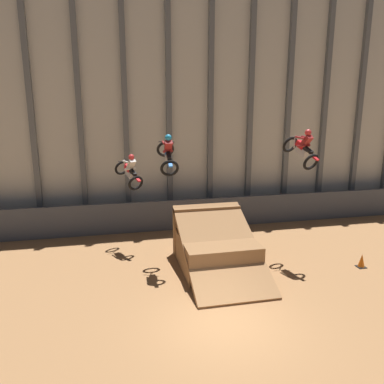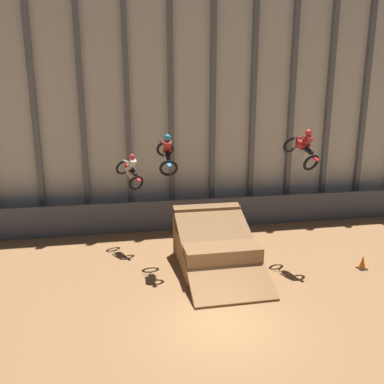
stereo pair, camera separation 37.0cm
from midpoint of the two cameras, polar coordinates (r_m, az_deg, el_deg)
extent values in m
plane|color=#996B42|center=(12.41, 4.03, -19.53)|extent=(60.00, 60.00, 0.00)
cube|color=beige|center=(20.99, -4.15, 12.53)|extent=(32.00, 0.12, 12.92)
cube|color=slate|center=(20.95, -23.83, 11.47)|extent=(0.28, 0.28, 12.92)
cube|color=slate|center=(20.63, -17.32, 11.97)|extent=(0.28, 0.28, 12.92)
cube|color=slate|center=(20.58, -10.68, 12.33)|extent=(0.28, 0.28, 12.92)
cube|color=slate|center=(20.79, -4.07, 12.53)|extent=(0.28, 0.28, 12.92)
cube|color=slate|center=(21.26, 2.33, 12.56)|extent=(0.28, 0.28, 12.92)
cube|color=slate|center=(21.97, 8.38, 12.46)|extent=(0.28, 0.28, 12.92)
cube|color=slate|center=(22.89, 14.00, 12.24)|extent=(0.28, 0.28, 12.92)
cube|color=slate|center=(24.01, 19.12, 11.94)|extent=(0.28, 0.28, 12.92)
cube|color=slate|center=(25.29, 23.75, 11.59)|extent=(0.28, 0.28, 12.92)
cube|color=#474C56|center=(20.45, -3.32, -3.50)|extent=(31.36, 0.20, 1.65)
cube|color=olive|center=(16.01, 2.91, -8.98)|extent=(2.99, 3.49, 1.32)
cube|color=olive|center=(17.21, 1.62, -5.79)|extent=(3.05, 0.50, 2.20)
cube|color=#996B42|center=(15.18, 3.67, -8.48)|extent=(3.05, 5.06, 2.38)
torus|color=black|center=(18.03, -11.21, 3.61)|extent=(0.82, 0.64, 0.72)
torus|color=black|center=(16.98, -9.19, 1.35)|extent=(0.82, 0.64, 0.72)
cube|color=#B7B7BC|center=(17.40, -10.11, 2.77)|extent=(0.41, 0.61, 0.45)
cube|color=red|center=(17.43, -10.27, 3.61)|extent=(0.39, 0.54, 0.38)
cube|color=black|center=(17.12, -9.67, 3.03)|extent=(0.38, 0.58, 0.32)
cube|color=red|center=(16.77, -8.92, 1.93)|extent=(0.28, 0.38, 0.19)
cylinder|color=#B7B7BC|center=(17.78, -10.87, 4.00)|extent=(0.08, 0.08, 0.55)
cylinder|color=black|center=(17.64, -10.72, 4.62)|extent=(0.66, 0.07, 0.04)
cube|color=silver|center=(17.14, -9.85, 4.16)|extent=(0.45, 0.53, 0.50)
sphere|color=red|center=(17.07, -9.85, 5.26)|extent=(0.38, 0.41, 0.34)
cylinder|color=silver|center=(17.26, -10.40, 3.46)|extent=(0.28, 0.44, 0.21)
cylinder|color=silver|center=(17.36, -9.70, 3.55)|extent=(0.28, 0.44, 0.21)
cylinder|color=silver|center=(17.24, -10.67, 4.54)|extent=(0.29, 0.51, 0.09)
cylinder|color=silver|center=(17.39, -9.72, 4.65)|extent=(0.29, 0.51, 0.09)
torus|color=black|center=(15.66, -4.77, 6.50)|extent=(0.74, 0.42, 0.71)
torus|color=black|center=(14.50, -4.17, 3.62)|extent=(0.74, 0.42, 0.71)
cube|color=#B7B7BC|center=(14.97, -4.44, 5.40)|extent=(0.19, 0.59, 0.47)
cube|color=blue|center=(15.00, -4.49, 6.39)|extent=(0.21, 0.50, 0.40)
cube|color=black|center=(14.66, -4.31, 5.64)|extent=(0.17, 0.56, 0.34)
cube|color=blue|center=(14.27, -4.08, 4.26)|extent=(0.15, 0.36, 0.21)
cylinder|color=#B7B7BC|center=(15.39, -4.67, 6.92)|extent=(0.06, 0.08, 0.55)
cylinder|color=black|center=(15.23, -4.62, 7.61)|extent=(0.61, 0.32, 0.04)
cube|color=maroon|center=(14.68, -4.36, 6.98)|extent=(0.29, 0.48, 0.49)
sphere|color=#2393CC|center=(14.60, -4.37, 8.26)|extent=(0.27, 0.35, 0.35)
cylinder|color=maroon|center=(14.85, -4.88, 6.23)|extent=(0.12, 0.44, 0.18)
cylinder|color=maroon|center=(14.88, -3.96, 6.26)|extent=(0.12, 0.44, 0.18)
cylinder|color=maroon|center=(14.86, -5.08, 7.51)|extent=(0.09, 0.53, 0.12)
cylinder|color=maroon|center=(14.89, -3.85, 7.54)|extent=(0.09, 0.53, 0.12)
torus|color=black|center=(16.53, 14.09, 7.02)|extent=(0.81, 0.57, 0.71)
torus|color=black|center=(15.67, 17.02, 4.38)|extent=(0.81, 0.57, 0.71)
cube|color=#B7B7BC|center=(16.01, 15.77, 6.00)|extent=(0.32, 0.62, 0.47)
cube|color=red|center=(16.03, 15.65, 6.93)|extent=(0.32, 0.53, 0.40)
cube|color=black|center=(15.78, 16.53, 6.24)|extent=(0.30, 0.58, 0.34)
cube|color=red|center=(15.50, 17.58, 4.98)|extent=(0.22, 0.38, 0.20)
cylinder|color=#B7B7BC|center=(16.32, 14.73, 7.41)|extent=(0.07, 0.09, 0.55)
cylinder|color=black|center=(16.20, 15.09, 8.07)|extent=(0.66, 0.15, 0.04)
cube|color=maroon|center=(15.79, 16.44, 7.49)|extent=(0.39, 0.53, 0.49)
sphere|color=red|center=(15.74, 16.63, 8.67)|extent=(0.34, 0.40, 0.34)
cylinder|color=maroon|center=(15.85, 15.67, 6.78)|extent=(0.22, 0.45, 0.19)
cylinder|color=maroon|center=(16.01, 16.31, 6.80)|extent=(0.22, 0.45, 0.19)
cylinder|color=maroon|center=(15.83, 15.52, 7.98)|extent=(0.21, 0.53, 0.12)
cylinder|color=maroon|center=(16.04, 16.38, 8.00)|extent=(0.21, 0.53, 0.12)
cube|color=black|center=(17.54, 23.79, -10.39)|extent=(0.36, 0.36, 0.03)
cone|color=orange|center=(17.43, 23.88, -9.51)|extent=(0.28, 0.28, 0.55)
camera|label=1|loc=(0.18, -90.65, -0.15)|focal=35.00mm
camera|label=2|loc=(0.18, 89.35, 0.15)|focal=35.00mm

